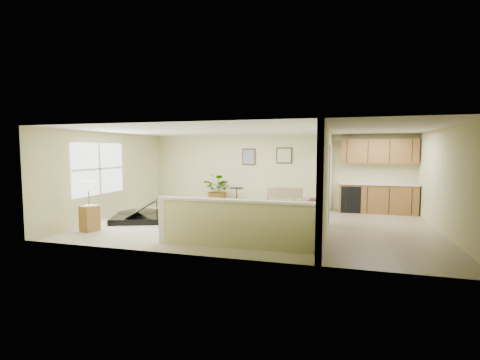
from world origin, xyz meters
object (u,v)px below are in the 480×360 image
(piano, at_px, (142,199))
(lamp_stand, at_px, (89,210))
(loveseat, at_px, (294,199))
(piano_bench, at_px, (199,214))
(small_plant, at_px, (312,207))
(accent_table, at_px, (237,195))
(palm_plant, at_px, (219,190))

(piano, relative_size, lamp_stand, 1.70)
(piano, height_order, loveseat, piano)
(piano, height_order, lamp_stand, piano)
(piano_bench, distance_m, small_plant, 3.68)
(piano_bench, relative_size, loveseat, 0.43)
(accent_table, height_order, small_plant, accent_table)
(palm_plant, height_order, lamp_stand, lamp_stand)
(piano, xyz_separation_m, small_plant, (4.57, 2.24, -0.38))
(accent_table, distance_m, small_plant, 2.64)
(loveseat, xyz_separation_m, lamp_stand, (-4.42, -4.52, 0.17))
(piano_bench, distance_m, lamp_stand, 2.71)
(piano_bench, relative_size, lamp_stand, 0.68)
(palm_plant, bearing_deg, piano, -114.21)
(palm_plant, relative_size, lamp_stand, 1.06)
(palm_plant, bearing_deg, lamp_stand, -111.98)
(piano_bench, distance_m, accent_table, 2.96)
(lamp_stand, bearing_deg, loveseat, 45.62)
(palm_plant, distance_m, small_plant, 3.36)
(lamp_stand, bearing_deg, small_plant, 36.92)
(accent_table, height_order, palm_plant, palm_plant)
(piano_bench, relative_size, small_plant, 1.66)
(piano, bearing_deg, lamp_stand, -128.26)
(palm_plant, bearing_deg, loveseat, 1.69)
(lamp_stand, bearing_deg, piano_bench, 30.51)
(piano, distance_m, lamp_stand, 1.65)
(piano, relative_size, small_plant, 4.16)
(accent_table, bearing_deg, small_plant, -11.02)
(loveseat, xyz_separation_m, small_plant, (0.65, -0.71, -0.14))
(piano_bench, height_order, lamp_stand, lamp_stand)
(accent_table, bearing_deg, lamp_stand, -120.02)
(accent_table, relative_size, lamp_stand, 0.57)
(accent_table, xyz_separation_m, lamp_stand, (-2.49, -4.32, 0.07))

